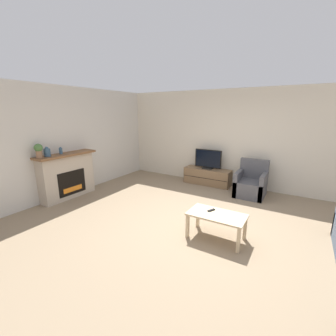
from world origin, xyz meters
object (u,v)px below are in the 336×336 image
object	(u,v)px
fireplace	(67,175)
coffee_table	(217,218)
potted_plant	(39,150)
armchair	(251,184)
mantel_vase_left	(47,152)
mantel_vase_centre_left	(61,151)
tv	(208,160)
remote	(211,210)
tv_stand	(207,176)

from	to	relation	value
fireplace	coffee_table	world-z (taller)	fireplace
potted_plant	armchair	xyz separation A→B (m)	(3.85, 3.10, -1.00)
mantel_vase_left	armchair	distance (m)	4.92
mantel_vase_centre_left	armchair	world-z (taller)	mantel_vase_centre_left
mantel_vase_left	potted_plant	xyz separation A→B (m)	(0.00, -0.18, 0.08)
mantel_vase_left	tv	xyz separation A→B (m)	(2.56, 3.22, -0.48)
mantel_vase_centre_left	potted_plant	world-z (taller)	potted_plant
mantel_vase_left	remote	xyz separation A→B (m)	(3.65, 0.60, -0.76)
tv	mantel_vase_left	bearing A→B (deg)	-128.46
fireplace	tv_stand	size ratio (longest dim) A/B	1.08
tv_stand	coffee_table	xyz separation A→B (m)	(1.22, -2.70, 0.14)
armchair	coffee_table	world-z (taller)	armchair
remote	mantel_vase_left	bearing A→B (deg)	-146.37
fireplace	tv	world-z (taller)	fireplace
fireplace	coffee_table	xyz separation A→B (m)	(3.79, 0.09, -0.19)
tv_stand	remote	xyz separation A→B (m)	(1.10, -2.62, 0.22)
fireplace	armchair	xyz separation A→B (m)	(3.86, 2.48, -0.28)
potted_plant	tv_stand	distance (m)	4.38
tv	fireplace	bearing A→B (deg)	-132.77
mantel_vase_centre_left	remote	bearing A→B (deg)	4.23
armchair	remote	bearing A→B (deg)	-94.77
fireplace	mantel_vase_centre_left	world-z (taller)	mantel_vase_centre_left
tv_stand	armchair	bearing A→B (deg)	-13.06
mantel_vase_centre_left	tv	size ratio (longest dim) A/B	0.22
fireplace	tv_stand	xyz separation A→B (m)	(2.57, 2.78, -0.33)
tv_stand	mantel_vase_centre_left	bearing A→B (deg)	-131.46
mantel_vase_centre_left	remote	distance (m)	3.74
mantel_vase_centre_left	coffee_table	bearing A→B (deg)	2.98
fireplace	remote	bearing A→B (deg)	2.52
armchair	mantel_vase_centre_left	bearing A→B (deg)	-146.03
tv_stand	tv	bearing A→B (deg)	-90.00
mantel_vase_left	tv_stand	xyz separation A→B (m)	(2.56, 3.22, -0.98)
mantel_vase_left	tv	size ratio (longest dim) A/B	0.28
coffee_table	remote	world-z (taller)	remote
tv	remote	distance (m)	2.85
tv	armchair	xyz separation A→B (m)	(1.29, -0.30, -0.44)
mantel_vase_centre_left	remote	size ratio (longest dim) A/B	1.13
armchair	coffee_table	bearing A→B (deg)	-91.66
mantel_vase_left	coffee_table	size ratio (longest dim) A/B	0.24
tv_stand	tv	xyz separation A→B (m)	(0.00, -0.00, 0.50)
fireplace	potted_plant	xyz separation A→B (m)	(0.02, -0.62, 0.72)
mantel_vase_left	mantel_vase_centre_left	xyz separation A→B (m)	(-0.00, 0.33, -0.02)
mantel_vase_left	mantel_vase_centre_left	distance (m)	0.33
potted_plant	armchair	world-z (taller)	potted_plant
fireplace	mantel_vase_left	world-z (taller)	mantel_vase_left
potted_plant	remote	bearing A→B (deg)	12.04
mantel_vase_centre_left	potted_plant	bearing A→B (deg)	-90.00
mantel_vase_left	armchair	world-z (taller)	mantel_vase_left
fireplace	tv_stand	bearing A→B (deg)	47.26
mantel_vase_left	potted_plant	bearing A→B (deg)	-90.00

